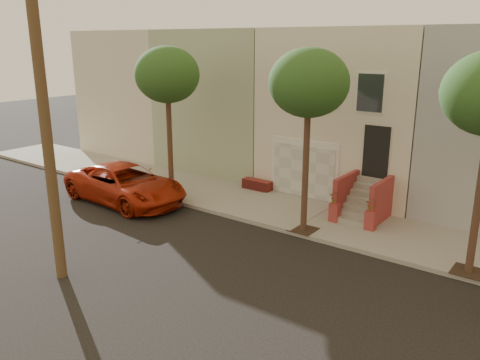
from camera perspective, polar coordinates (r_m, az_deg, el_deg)
The scene contains 6 objects.
ground at distance 15.23m, azimuth -3.37°, elevation -9.85°, with size 90.00×90.00×0.00m, color black.
sidewalk at distance 19.27m, azimuth 6.95°, elevation -4.02°, with size 40.00×3.70×0.15m, color gray.
house_row at distance 23.57m, azimuth 14.46°, elevation 8.22°, with size 33.10×11.70×7.00m.
tree_left at distance 20.36m, azimuth -8.51°, elevation 11.96°, with size 2.70×2.57×6.30m.
tree_mid at distance 16.42m, azimuth 8.05°, elevation 11.04°, with size 2.70×2.57×6.30m.
pickup_truck at distance 21.14m, azimuth -13.27°, elevation -0.45°, with size 2.66×5.76×1.60m, color #A5220C.
Camera 1 is at (8.91, -10.42, 6.64)m, focal length 36.52 mm.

